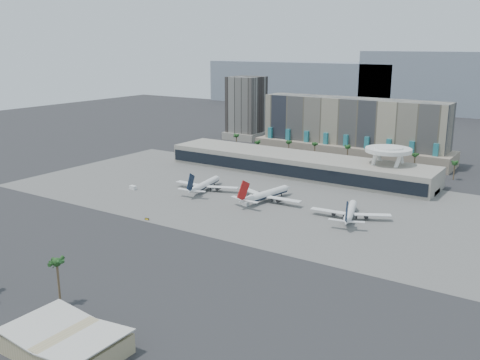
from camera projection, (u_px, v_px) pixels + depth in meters
The scene contains 16 objects.
ground at pixel (184, 221), 243.35m from camera, with size 900.00×900.00×0.00m, color #232326.
apron_pad at pixel (249, 194), 287.82m from camera, with size 260.00×130.00×0.06m, color #5B5B59.
mountain_ridge at pixel (468, 88), 601.13m from camera, with size 680.00×60.00×70.00m.
hotel at pixel (352, 134), 374.89m from camera, with size 140.00×30.00×42.00m.
office_tower at pixel (246, 112), 450.06m from camera, with size 30.00×30.00×52.00m.
terminal at pixel (297, 164), 330.56m from camera, with size 170.00×32.50×14.50m.
saucer_structure at pixel (388, 153), 303.24m from camera, with size 26.00×26.00×21.89m.
palm_row at pixel (331, 149), 354.27m from camera, with size 157.80×2.80×13.10m.
hangar_right at pixel (66, 343), 139.35m from camera, with size 30.55×20.60×6.89m.
airliner_left at pixel (205, 185), 293.69m from camera, with size 37.26×38.67×13.44m.
airliner_centre at pixel (266, 194), 273.94m from camera, with size 39.69×41.19×14.31m.
airliner_right at pixel (350, 212), 246.01m from camera, with size 36.07×37.38×13.24m.
service_vehicle_a at pixel (133, 188), 296.56m from camera, with size 4.29×2.10×2.10m, color white.
service_vehicle_b at pixel (245, 204), 266.80m from camera, with size 3.56×2.04×1.83m, color silver.
taxiway_sign at pixel (147, 219), 244.94m from camera, with size 2.24×0.69×1.01m.
near_palm_b at pixel (57, 267), 163.54m from camera, with size 6.00×6.00×15.26m.
Camera 1 is at (148.45, -178.86, 78.70)m, focal length 40.00 mm.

